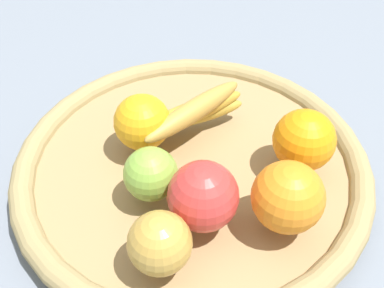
{
  "coord_description": "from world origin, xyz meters",
  "views": [
    {
      "loc": [
        -0.4,
        -0.14,
        0.47
      ],
      "look_at": [
        0.0,
        0.0,
        0.06
      ],
      "focal_mm": 43.54,
      "sensor_mm": 36.0,
      "label": 1
    }
  ],
  "objects_px": {
    "apple_1": "(151,174)",
    "orange_1": "(288,197)",
    "apple_0": "(203,196)",
    "orange_2": "(141,123)",
    "orange_0": "(304,140)",
    "banana_bunch": "(189,113)",
    "apple_2": "(160,243)"
  },
  "relations": [
    {
      "from": "apple_1",
      "to": "orange_1",
      "type": "bearing_deg",
      "value": -85.44
    },
    {
      "from": "apple_0",
      "to": "orange_2",
      "type": "relative_size",
      "value": 1.08
    },
    {
      "from": "orange_0",
      "to": "banana_bunch",
      "type": "height_order",
      "value": "orange_0"
    },
    {
      "from": "orange_0",
      "to": "banana_bunch",
      "type": "relative_size",
      "value": 0.47
    },
    {
      "from": "orange_2",
      "to": "apple_1",
      "type": "height_order",
      "value": "orange_2"
    },
    {
      "from": "orange_2",
      "to": "orange_0",
      "type": "relative_size",
      "value": 0.95
    },
    {
      "from": "banana_bunch",
      "to": "apple_1",
      "type": "xyz_separation_m",
      "value": [
        -0.12,
        0.0,
        0.0
      ]
    },
    {
      "from": "apple_0",
      "to": "banana_bunch",
      "type": "bearing_deg",
      "value": 25.57
    },
    {
      "from": "apple_0",
      "to": "orange_1",
      "type": "height_order",
      "value": "orange_1"
    },
    {
      "from": "banana_bunch",
      "to": "apple_2",
      "type": "xyz_separation_m",
      "value": [
        -0.21,
        -0.04,
        0.01
      ]
    },
    {
      "from": "apple_0",
      "to": "orange_0",
      "type": "xyz_separation_m",
      "value": [
        0.13,
        -0.09,
        -0.0
      ]
    },
    {
      "from": "apple_0",
      "to": "apple_1",
      "type": "relative_size",
      "value": 1.23
    },
    {
      "from": "apple_0",
      "to": "orange_1",
      "type": "distance_m",
      "value": 0.09
    },
    {
      "from": "orange_2",
      "to": "apple_2",
      "type": "bearing_deg",
      "value": -150.0
    },
    {
      "from": "banana_bunch",
      "to": "orange_0",
      "type": "bearing_deg",
      "value": -94.86
    },
    {
      "from": "banana_bunch",
      "to": "apple_1",
      "type": "distance_m",
      "value": 0.12
    },
    {
      "from": "apple_2",
      "to": "orange_0",
      "type": "bearing_deg",
      "value": -29.62
    },
    {
      "from": "orange_2",
      "to": "apple_1",
      "type": "bearing_deg",
      "value": -148.78
    },
    {
      "from": "apple_0",
      "to": "orange_2",
      "type": "bearing_deg",
      "value": 51.75
    },
    {
      "from": "orange_2",
      "to": "banana_bunch",
      "type": "height_order",
      "value": "orange_2"
    },
    {
      "from": "apple_0",
      "to": "orange_0",
      "type": "height_order",
      "value": "apple_0"
    },
    {
      "from": "orange_1",
      "to": "orange_0",
      "type": "xyz_separation_m",
      "value": [
        0.1,
        -0.0,
        -0.0
      ]
    },
    {
      "from": "apple_1",
      "to": "banana_bunch",
      "type": "bearing_deg",
      "value": -1.28
    },
    {
      "from": "orange_2",
      "to": "orange_0",
      "type": "xyz_separation_m",
      "value": [
        0.04,
        -0.2,
        0.0
      ]
    },
    {
      "from": "banana_bunch",
      "to": "apple_2",
      "type": "height_order",
      "value": "apple_2"
    },
    {
      "from": "orange_0",
      "to": "apple_2",
      "type": "bearing_deg",
      "value": 150.38
    },
    {
      "from": "orange_1",
      "to": "banana_bunch",
      "type": "bearing_deg",
      "value": 54.29
    },
    {
      "from": "apple_0",
      "to": "banana_bunch",
      "type": "height_order",
      "value": "apple_0"
    },
    {
      "from": "apple_0",
      "to": "apple_1",
      "type": "xyz_separation_m",
      "value": [
        0.02,
        0.07,
        -0.01
      ]
    },
    {
      "from": "orange_2",
      "to": "apple_2",
      "type": "xyz_separation_m",
      "value": [
        -0.16,
        -0.09,
        -0.0
      ]
    },
    {
      "from": "orange_1",
      "to": "orange_0",
      "type": "distance_m",
      "value": 0.1
    },
    {
      "from": "orange_0",
      "to": "banana_bunch",
      "type": "distance_m",
      "value": 0.15
    }
  ]
}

